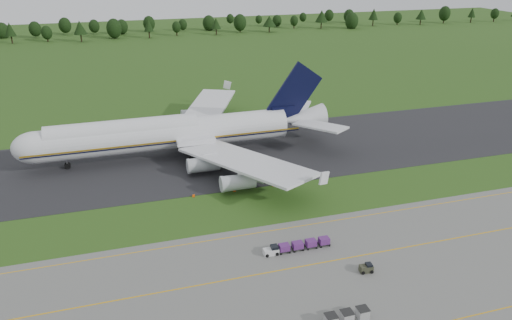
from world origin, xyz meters
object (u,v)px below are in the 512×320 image
object	(u,v)px
baggage_train	(296,246)
edge_markers	(234,190)
aircraft	(173,133)
uld_row	(347,316)
utility_cart	(366,269)

from	to	relation	value
baggage_train	edge_markers	size ratio (longest dim) A/B	0.66
aircraft	baggage_train	distance (m)	50.42
uld_row	edge_markers	distance (m)	43.60
uld_row	edge_markers	world-z (taller)	uld_row
aircraft	edge_markers	xyz separation A→B (m)	(9.25, -23.52, -5.92)
aircraft	edge_markers	size ratio (longest dim) A/B	4.26
edge_markers	utility_cart	bearing A→B (deg)	-69.33
baggage_train	utility_cart	bearing A→B (deg)	-47.30
aircraft	baggage_train	size ratio (longest dim) A/B	6.44
aircraft	utility_cart	xyz separation A→B (m)	(22.01, -57.34, -5.58)
baggage_train	edge_markers	xyz separation A→B (m)	(-4.37, 24.73, -0.56)
aircraft	utility_cart	size ratio (longest dim) A/B	35.16
aircraft	uld_row	distance (m)	68.50
uld_row	aircraft	bearing A→B (deg)	101.72
uld_row	utility_cart	bearing A→B (deg)	49.49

